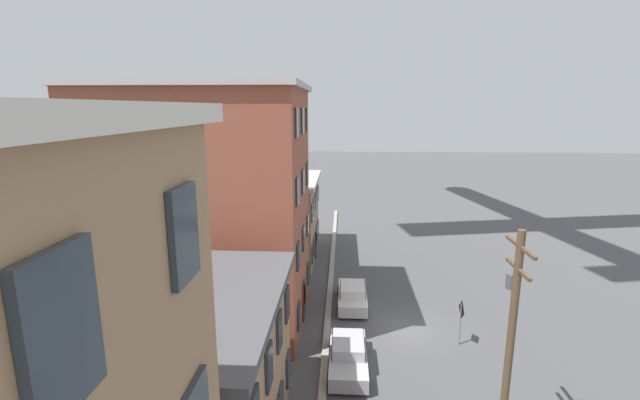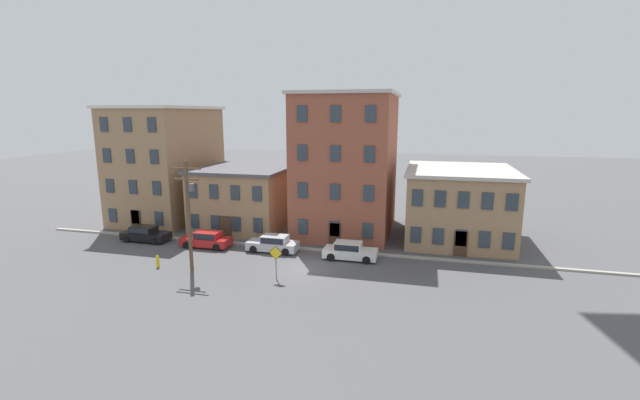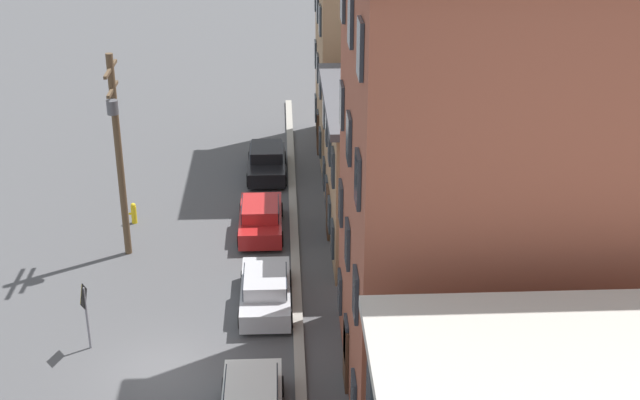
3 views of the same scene
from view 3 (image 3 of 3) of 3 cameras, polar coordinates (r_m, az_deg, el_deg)
ground_plane at (r=30.24m, az=-10.01°, el=-10.68°), size 200.00×200.00×0.00m
kerb_strip at (r=29.93m, az=-1.31°, el=-10.49°), size 56.00×0.36×0.16m
apartment_corner at (r=46.16m, az=7.47°, el=10.52°), size 8.59×12.46×12.55m
apartment_midblock at (r=37.69m, az=8.94°, el=2.24°), size 9.28×11.46×6.31m
apartment_far at (r=26.76m, az=13.81°, el=1.00°), size 9.40×11.55×13.74m
car_black at (r=44.33m, az=-3.43°, el=2.56°), size 4.40×1.92×1.43m
car_red at (r=38.37m, az=-3.82°, el=-1.05°), size 4.40×1.92×1.43m
car_silver at (r=32.83m, az=-3.51°, el=-5.71°), size 4.40×1.92×1.43m
caution_sign at (r=30.99m, az=-14.81°, el=-6.52°), size 1.03×0.08×2.53m
utility_pole at (r=35.77m, az=-12.81°, el=3.40°), size 2.40×0.44×8.43m
fire_hydrant at (r=40.06m, az=-11.83°, el=-0.82°), size 0.24×0.34×0.96m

